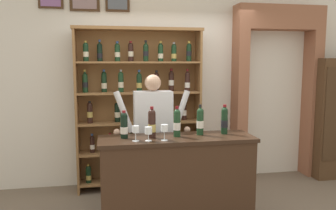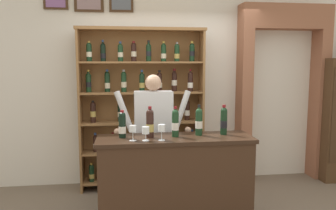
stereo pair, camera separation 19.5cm
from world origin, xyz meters
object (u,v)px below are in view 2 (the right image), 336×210
at_px(tasting_bottle_rosso, 122,125).
at_px(tasting_bottle_bianco, 224,121).
at_px(wine_glass_center, 162,129).
at_px(tasting_bottle_prosecco, 199,121).
at_px(wine_glass_right, 133,130).
at_px(tasting_bottle_grappa, 175,123).
at_px(wine_glass_left, 146,131).
at_px(shopkeeper, 153,126).
at_px(tasting_bottle_chianti, 150,123).
at_px(tasting_counter, 175,182).
at_px(wine_shelf, 142,105).

height_order(tasting_bottle_rosso, tasting_bottle_bianco, tasting_bottle_bianco).
bearing_deg(tasting_bottle_rosso, wine_glass_center, -24.93).
xyz_separation_m(tasting_bottle_rosso, wine_glass_center, (0.39, -0.18, -0.02)).
bearing_deg(tasting_bottle_prosecco, wine_glass_right, -166.16).
bearing_deg(tasting_bottle_prosecco, tasting_bottle_grappa, -171.30).
height_order(tasting_bottle_prosecco, tasting_bottle_bianco, tasting_bottle_prosecco).
bearing_deg(tasting_bottle_bianco, wine_glass_left, -167.47).
relative_size(shopkeeper, tasting_bottle_chianti, 4.94).
height_order(tasting_counter, tasting_bottle_prosecco, tasting_bottle_prosecco).
xyz_separation_m(tasting_counter, wine_glass_left, (-0.32, -0.13, 0.59)).
relative_size(tasting_bottle_chianti, tasting_bottle_bianco, 1.01).
bearing_deg(wine_shelf, tasting_bottle_prosecco, -64.63).
xyz_separation_m(tasting_counter, tasting_bottle_prosecco, (0.27, 0.06, 0.64)).
distance_m(tasting_bottle_grappa, wine_glass_left, 0.36).
xyz_separation_m(tasting_bottle_chianti, tasting_bottle_bianco, (0.81, 0.04, 0.00)).
bearing_deg(tasting_bottle_rosso, wine_glass_left, -36.97).
distance_m(wine_glass_left, wine_glass_right, 0.13).
height_order(tasting_bottle_rosso, wine_glass_center, tasting_bottle_rosso).
bearing_deg(tasting_bottle_bianco, wine_glass_right, -169.92).
bearing_deg(wine_shelf, tasting_bottle_rosso, -102.83).
distance_m(tasting_bottle_rosso, tasting_bottle_chianti, 0.29).
height_order(tasting_bottle_rosso, tasting_bottle_grappa, tasting_bottle_grappa).
height_order(tasting_bottle_chianti, tasting_bottle_grappa, tasting_bottle_chianti).
xyz_separation_m(tasting_bottle_grappa, tasting_bottle_bianco, (0.54, 0.04, 0.00)).
xyz_separation_m(tasting_bottle_rosso, tasting_bottle_prosecco, (0.82, 0.02, 0.01)).
height_order(tasting_bottle_bianco, wine_glass_right, tasting_bottle_bianco).
height_order(wine_glass_left, wine_glass_center, wine_glass_center).
bearing_deg(shopkeeper, wine_glass_right, -112.83).
height_order(wine_shelf, wine_glass_left, wine_shelf).
xyz_separation_m(wine_shelf, shopkeeper, (0.10, -0.72, -0.17)).
relative_size(tasting_bottle_bianco, wine_glass_center, 1.99).
bearing_deg(wine_glass_left, tasting_bottle_chianti, 69.49).
bearing_deg(wine_glass_left, wine_glass_right, 172.82).
distance_m(wine_shelf, wine_glass_right, 1.35).
bearing_deg(tasting_bottle_bianco, shopkeeper, 148.63).
height_order(tasting_counter, tasting_bottle_grappa, tasting_bottle_grappa).
height_order(wine_shelf, tasting_bottle_rosso, wine_shelf).
bearing_deg(wine_shelf, wine_glass_center, -84.85).
xyz_separation_m(shopkeeper, wine_glass_right, (-0.26, -0.62, 0.09)).
bearing_deg(wine_glass_right, tasting_counter, 14.15).
bearing_deg(tasting_bottle_prosecco, wine_glass_left, -161.90).
xyz_separation_m(tasting_bottle_rosso, tasting_bottle_chianti, (0.29, -0.03, 0.01)).
distance_m(wine_glass_left, wine_glass_center, 0.16).
height_order(tasting_bottle_grappa, tasting_bottle_prosecco, tasting_bottle_prosecco).
bearing_deg(wine_glass_center, tasting_bottle_grappa, 44.16).
distance_m(tasting_bottle_chianti, tasting_bottle_grappa, 0.27).
relative_size(shopkeeper, tasting_bottle_rosso, 5.62).
bearing_deg(shopkeeper, tasting_counter, -70.11).
height_order(tasting_bottle_chianti, wine_glass_right, tasting_bottle_chianti).
bearing_deg(tasting_bottle_rosso, tasting_bottle_chianti, -5.44).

